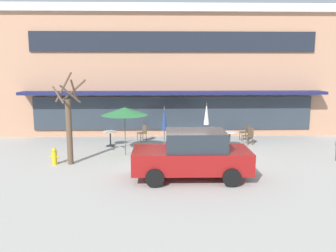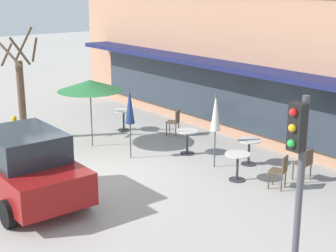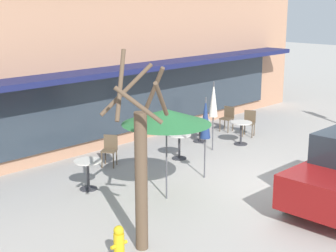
% 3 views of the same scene
% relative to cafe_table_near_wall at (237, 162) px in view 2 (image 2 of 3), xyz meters
% --- Properties ---
extents(ground_plane, '(80.00, 80.00, 0.00)m').
position_rel_cafe_table_near_wall_xyz_m(ground_plane, '(-2.73, -3.16, -0.52)').
color(ground_plane, '#ADA8A0').
extents(building_facade, '(19.84, 9.10, 7.43)m').
position_rel_cafe_table_near_wall_xyz_m(building_facade, '(-2.73, 6.81, 3.20)').
color(building_facade, tan).
rests_on(building_facade, ground).
extents(cafe_table_near_wall, '(0.70, 0.70, 0.76)m').
position_rel_cafe_table_near_wall_xyz_m(cafe_table_near_wall, '(0.00, 0.00, 0.00)').
color(cafe_table_near_wall, '#333338').
rests_on(cafe_table_near_wall, ground).
extents(cafe_table_streetside, '(0.70, 0.70, 0.76)m').
position_rel_cafe_table_near_wall_xyz_m(cafe_table_streetside, '(-6.02, 0.32, 0.00)').
color(cafe_table_streetside, '#333338').
rests_on(cafe_table_streetside, ground).
extents(cafe_table_by_tree, '(0.70, 0.70, 0.76)m').
position_rel_cafe_table_near_wall_xyz_m(cafe_table_by_tree, '(-0.69, 1.19, 0.00)').
color(cafe_table_by_tree, '#333338').
rests_on(cafe_table_by_tree, ground).
extents(cafe_table_mid_patio, '(0.70, 0.70, 0.76)m').
position_rel_cafe_table_near_wall_xyz_m(cafe_table_mid_patio, '(-2.56, 0.40, 0.00)').
color(cafe_table_mid_patio, '#333338').
rests_on(cafe_table_mid_patio, ground).
extents(patio_umbrella_green_folded, '(2.10, 2.10, 2.20)m').
position_rel_cafe_table_near_wall_xyz_m(patio_umbrella_green_folded, '(-5.10, -1.52, 1.51)').
color(patio_umbrella_green_folded, '#4C4C51').
rests_on(patio_umbrella_green_folded, ground).
extents(patio_umbrella_cream_folded, '(0.28, 0.28, 2.20)m').
position_rel_cafe_table_near_wall_xyz_m(patio_umbrella_cream_folded, '(-1.16, 0.25, 1.11)').
color(patio_umbrella_cream_folded, '#4C4C51').
rests_on(patio_umbrella_cream_folded, ground).
extents(patio_umbrella_corner_open, '(0.28, 0.28, 2.20)m').
position_rel_cafe_table_near_wall_xyz_m(patio_umbrella_corner_open, '(-3.32, -1.22, 1.11)').
color(patio_umbrella_corner_open, '#4C4C51').
rests_on(patio_umbrella_corner_open, ground).
extents(cafe_chair_0, '(0.52, 0.52, 0.89)m').
position_rel_cafe_table_near_wall_xyz_m(cafe_chair_0, '(1.10, 0.45, 0.01)').
color(cafe_chair_0, brown).
rests_on(cafe_chair_0, ground).
extents(cafe_chair_1, '(0.55, 0.55, 0.89)m').
position_rel_cafe_table_near_wall_xyz_m(cafe_chair_1, '(-4.41, 1.40, 0.01)').
color(cafe_chair_1, brown).
rests_on(cafe_chair_1, ground).
extents(cafe_chair_2, '(0.45, 0.45, 0.89)m').
position_rel_cafe_table_near_wall_xyz_m(cafe_chair_2, '(1.13, 1.42, 0.01)').
color(cafe_chair_2, brown).
rests_on(cafe_chair_2, ground).
extents(parked_sedan, '(4.22, 2.05, 1.76)m').
position_rel_cafe_table_near_wall_xyz_m(parked_sedan, '(-2.38, -5.01, 0.36)').
color(parked_sedan, maroon).
rests_on(parked_sedan, ground).
extents(street_tree, '(1.31, 1.32, 3.79)m').
position_rel_cafe_table_near_wall_xyz_m(street_tree, '(-7.25, -2.94, 1.16)').
color(street_tree, brown).
rests_on(street_tree, ground).
extents(traffic_light_pole, '(0.26, 0.43, 3.40)m').
position_rel_cafe_table_near_wall_xyz_m(traffic_light_pole, '(4.10, -2.86, 1.78)').
color(traffic_light_pole, '#47474C').
rests_on(traffic_light_pole, ground).
extents(fire_hydrant, '(0.36, 0.20, 0.71)m').
position_rel_cafe_table_near_wall_xyz_m(fire_hydrant, '(-7.89, -3.02, -0.16)').
color(fire_hydrant, gold).
rests_on(fire_hydrant, ground).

